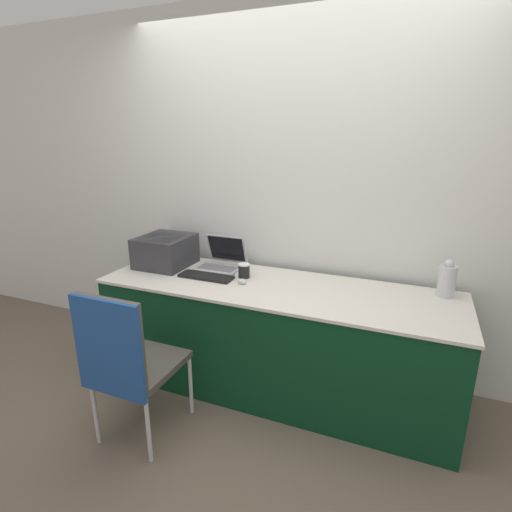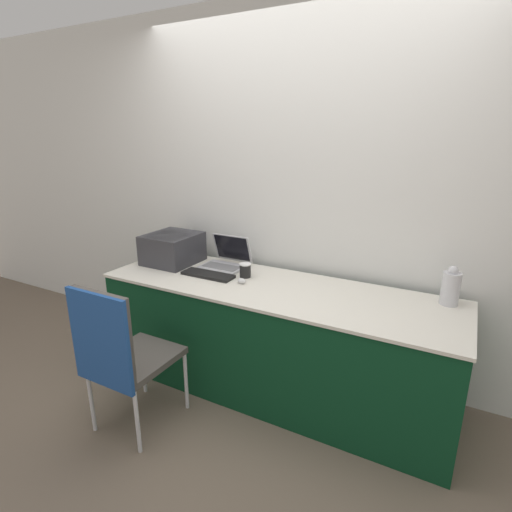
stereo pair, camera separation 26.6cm
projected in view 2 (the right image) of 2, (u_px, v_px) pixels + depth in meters
The scene contains 10 objects.
ground_plane at pixel (248, 416), 2.54m from camera, with size 14.00×14.00×0.00m, color #6B5B4C.
wall_back at pixel (302, 196), 2.83m from camera, with size 8.00×0.05×2.60m.
table at pixel (273, 338), 2.73m from camera, with size 2.36×0.72×0.76m.
printer at pixel (172, 247), 3.07m from camera, with size 0.36×0.39×0.23m.
laptop_left at pixel (226, 260), 3.00m from camera, with size 0.31×0.30×0.23m.
external_keyboard at pixel (208, 275), 2.81m from camera, with size 0.38×0.13×0.02m.
coffee_cup at pixel (245, 270), 2.78m from camera, with size 0.08×0.08×0.10m.
mouse at pixel (242, 281), 2.67m from camera, with size 0.06×0.04×0.04m.
metal_pitcher at pixel (451, 287), 2.32m from camera, with size 0.10×0.10×0.24m.
chair at pixel (118, 349), 2.24m from camera, with size 0.42×0.49×0.94m.
Camera 2 is at (1.06, -1.85, 1.72)m, focal length 28.00 mm.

